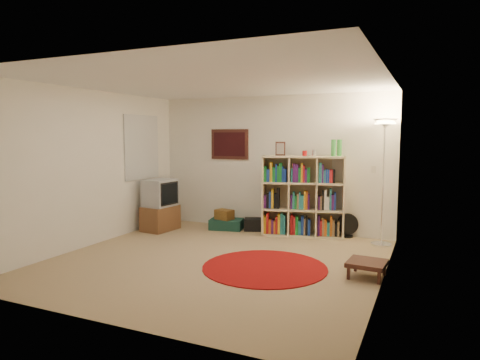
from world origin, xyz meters
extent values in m
cube|color=#A1845E|center=(0.00, 0.00, -0.01)|extent=(4.50, 4.50, 0.02)
cube|color=white|center=(0.00, 0.00, 2.51)|extent=(4.50, 4.50, 0.02)
cube|color=white|center=(0.00, 2.26, 1.25)|extent=(4.50, 0.02, 2.50)
cube|color=white|center=(0.00, -2.26, 1.25)|extent=(4.50, 0.02, 2.50)
cube|color=white|center=(-2.26, 0.00, 1.25)|extent=(0.02, 4.50, 2.50)
cube|color=white|center=(2.26, 0.00, 1.25)|extent=(0.02, 4.50, 2.50)
cube|color=#341712|center=(-0.85, 2.23, 1.60)|extent=(0.78, 0.04, 0.58)
cube|color=#380B10|center=(-0.85, 2.21, 1.60)|extent=(0.66, 0.01, 0.46)
cube|color=white|center=(-2.23, 1.30, 1.55)|extent=(0.03, 1.00, 1.20)
cube|color=beige|center=(1.85, 2.24, 1.20)|extent=(0.08, 0.01, 0.12)
cube|color=beige|center=(0.70, 1.96, 0.02)|extent=(1.47, 0.72, 0.03)
cube|color=beige|center=(0.70, 1.96, 1.40)|extent=(1.47, 0.72, 0.03)
cube|color=beige|center=(0.03, 1.80, 0.71)|extent=(0.12, 0.40, 1.42)
cube|color=beige|center=(1.38, 2.12, 0.71)|extent=(0.12, 0.40, 1.42)
cube|color=beige|center=(0.66, 2.15, 0.71)|extent=(1.38, 0.35, 1.42)
cube|color=beige|center=(0.47, 1.90, 0.71)|extent=(0.12, 0.38, 1.36)
cube|color=beige|center=(0.93, 2.01, 0.71)|extent=(0.12, 0.38, 1.36)
cube|color=beige|center=(0.70, 1.96, 0.47)|extent=(1.41, 0.69, 0.03)
cube|color=beige|center=(0.70, 1.96, 0.95)|extent=(1.41, 0.69, 0.03)
cube|color=gold|center=(0.07, 1.77, 0.19)|extent=(0.08, 0.17, 0.31)
cube|color=red|center=(0.12, 1.78, 0.22)|extent=(0.08, 0.17, 0.36)
cube|color=#CF6119|center=(0.16, 1.79, 0.16)|extent=(0.08, 0.17, 0.25)
cube|color=#4A1967|center=(0.20, 1.80, 0.16)|extent=(0.07, 0.17, 0.25)
cube|color=#CF6119|center=(0.24, 1.81, 0.15)|extent=(0.07, 0.17, 0.23)
cube|color=red|center=(0.28, 1.82, 0.19)|extent=(0.07, 0.17, 0.30)
cube|color=gold|center=(0.31, 1.82, 0.21)|extent=(0.08, 0.17, 0.35)
cube|color=teal|center=(0.36, 1.84, 0.22)|extent=(0.08, 0.17, 0.36)
cube|color=teal|center=(0.40, 1.85, 0.20)|extent=(0.08, 0.17, 0.33)
cube|color=#4A1967|center=(0.07, 1.77, 0.61)|extent=(0.08, 0.17, 0.23)
cube|color=black|center=(0.12, 1.78, 0.62)|extent=(0.08, 0.17, 0.25)
cube|color=#19389B|center=(0.16, 1.79, 0.64)|extent=(0.07, 0.17, 0.29)
cube|color=gold|center=(0.20, 1.80, 0.66)|extent=(0.08, 0.17, 0.34)
cube|color=black|center=(0.24, 1.81, 0.62)|extent=(0.08, 0.17, 0.26)
cube|color=black|center=(0.29, 1.82, 0.67)|extent=(0.08, 0.17, 0.35)
cube|color=#198130|center=(0.07, 1.77, 1.09)|extent=(0.08, 0.17, 0.28)
cube|color=#19389B|center=(0.12, 1.78, 1.07)|extent=(0.09, 0.17, 0.23)
cube|color=gold|center=(0.17, 1.79, 1.13)|extent=(0.08, 0.17, 0.35)
cube|color=#198130|center=(0.22, 1.80, 1.08)|extent=(0.08, 0.17, 0.27)
cube|color=#19389B|center=(0.26, 1.81, 1.11)|extent=(0.06, 0.16, 0.32)
cube|color=#198130|center=(0.29, 1.82, 1.10)|extent=(0.06, 0.16, 0.29)
cube|color=#198130|center=(0.33, 1.83, 1.12)|extent=(0.08, 0.17, 0.34)
cube|color=#19389B|center=(0.37, 1.84, 1.09)|extent=(0.06, 0.16, 0.28)
cube|color=#19389B|center=(0.41, 1.85, 1.07)|extent=(0.08, 0.17, 0.24)
cube|color=red|center=(0.53, 1.88, 0.21)|extent=(0.08, 0.17, 0.35)
cube|color=red|center=(0.57, 1.89, 0.19)|extent=(0.08, 0.17, 0.32)
cube|color=#198130|center=(0.62, 1.90, 0.20)|extent=(0.08, 0.17, 0.32)
cube|color=teal|center=(0.67, 1.91, 0.16)|extent=(0.08, 0.17, 0.24)
cube|color=#19389B|center=(0.71, 1.92, 0.20)|extent=(0.08, 0.17, 0.33)
cube|color=#8E724D|center=(0.75, 1.93, 0.18)|extent=(0.06, 0.16, 0.29)
cube|color=black|center=(0.78, 1.94, 0.20)|extent=(0.07, 0.17, 0.33)
cube|color=#19389B|center=(0.83, 1.95, 0.17)|extent=(0.08, 0.17, 0.27)
cube|color=#4A1967|center=(0.52, 1.87, 0.61)|extent=(0.07, 0.16, 0.24)
cube|color=teal|center=(0.56, 1.88, 0.64)|extent=(0.07, 0.17, 0.30)
cube|color=#198130|center=(0.60, 1.89, 0.61)|extent=(0.07, 0.17, 0.23)
cube|color=#8E724D|center=(0.63, 1.90, 0.63)|extent=(0.07, 0.16, 0.27)
cube|color=teal|center=(0.66, 1.91, 0.64)|extent=(0.06, 0.16, 0.30)
cube|color=teal|center=(0.70, 1.92, 0.61)|extent=(0.09, 0.17, 0.24)
cube|color=gold|center=(0.75, 1.93, 0.65)|extent=(0.06, 0.16, 0.32)
cube|color=#CF6119|center=(0.78, 1.94, 0.65)|extent=(0.07, 0.17, 0.31)
cube|color=#4A1967|center=(0.81, 1.94, 0.62)|extent=(0.06, 0.16, 0.26)
cube|color=teal|center=(0.52, 1.87, 1.07)|extent=(0.06, 0.16, 0.24)
cube|color=#4A1967|center=(0.56, 1.88, 1.12)|extent=(0.08, 0.17, 0.34)
cube|color=#4A1967|center=(0.61, 1.89, 1.11)|extent=(0.08, 0.17, 0.32)
cube|color=#198130|center=(0.65, 1.91, 1.08)|extent=(0.08, 0.17, 0.27)
cube|color=gold|center=(0.69, 1.91, 1.12)|extent=(0.06, 0.16, 0.34)
cube|color=red|center=(0.72, 1.92, 1.10)|extent=(0.07, 0.16, 0.31)
cube|color=#4A1967|center=(0.76, 1.93, 1.07)|extent=(0.07, 0.17, 0.24)
cube|color=#198130|center=(0.80, 1.94, 1.08)|extent=(0.08, 0.17, 0.26)
cube|color=#4A1967|center=(0.99, 1.98, 0.21)|extent=(0.07, 0.17, 0.35)
cube|color=red|center=(1.03, 1.99, 0.17)|extent=(0.07, 0.17, 0.27)
cube|color=#8E724D|center=(1.06, 2.00, 0.19)|extent=(0.06, 0.16, 0.31)
cube|color=#CF6119|center=(1.10, 2.01, 0.17)|extent=(0.08, 0.17, 0.28)
cube|color=teal|center=(1.15, 2.02, 0.16)|extent=(0.08, 0.17, 0.24)
cube|color=#CF6119|center=(1.19, 2.03, 0.20)|extent=(0.07, 0.17, 0.34)
cube|color=#8E724D|center=(1.23, 2.04, 0.18)|extent=(0.08, 0.17, 0.28)
cube|color=black|center=(1.27, 2.05, 0.15)|extent=(0.07, 0.17, 0.22)
cube|color=#8E724D|center=(1.31, 2.06, 0.17)|extent=(0.07, 0.17, 0.26)
cube|color=#4A1967|center=(0.98, 1.98, 0.61)|extent=(0.07, 0.16, 0.23)
cube|color=#8E724D|center=(1.02, 1.99, 0.61)|extent=(0.06, 0.16, 0.24)
cube|color=black|center=(1.05, 2.00, 0.66)|extent=(0.07, 0.17, 0.32)
cube|color=white|center=(1.09, 2.01, 0.67)|extent=(0.07, 0.17, 0.35)
cube|color=white|center=(1.13, 2.02, 0.61)|extent=(0.08, 0.17, 0.23)
cube|color=teal|center=(1.17, 2.03, 0.67)|extent=(0.07, 0.16, 0.36)
cube|color=#4A1967|center=(1.21, 2.04, 0.62)|extent=(0.07, 0.17, 0.26)
cube|color=#19389B|center=(1.25, 2.05, 0.64)|extent=(0.07, 0.16, 0.30)
cube|color=teal|center=(0.99, 1.99, 1.13)|extent=(0.09, 0.17, 0.35)
cube|color=#4A1967|center=(1.04, 2.00, 1.11)|extent=(0.07, 0.16, 0.32)
cube|color=teal|center=(1.07, 2.00, 1.06)|extent=(0.06, 0.16, 0.23)
cube|color=#19389B|center=(1.10, 2.01, 1.07)|extent=(0.07, 0.16, 0.25)
cube|color=#19389B|center=(1.13, 2.02, 1.07)|extent=(0.07, 0.16, 0.24)
cube|color=red|center=(1.17, 2.03, 1.07)|extent=(0.09, 0.17, 0.24)
cube|color=black|center=(1.22, 2.04, 1.07)|extent=(0.07, 0.17, 0.24)
cube|color=#341712|center=(0.30, 1.88, 1.54)|extent=(0.17, 0.06, 0.24)
cube|color=gray|center=(0.31, 1.87, 1.54)|extent=(0.13, 0.04, 0.19)
cylinder|color=#A80F0F|center=(0.72, 1.96, 1.46)|extent=(0.10, 0.10, 0.09)
cylinder|color=white|center=(0.88, 2.00, 1.47)|extent=(0.09, 0.09, 0.11)
cylinder|color=green|center=(1.20, 2.04, 1.56)|extent=(0.10, 0.10, 0.28)
cylinder|color=green|center=(1.29, 2.13, 1.56)|extent=(0.10, 0.10, 0.28)
cylinder|color=white|center=(2.05, 1.85, 0.02)|extent=(0.39, 0.39, 0.03)
cylinder|color=white|center=(2.05, 1.85, 0.98)|extent=(0.03, 0.03, 1.89)
cone|color=white|center=(2.05, 1.85, 1.96)|extent=(0.47, 0.47, 0.15)
cylinder|color=#FFD88C|center=(2.05, 1.85, 1.96)|extent=(0.38, 0.38, 0.02)
cylinder|color=black|center=(1.45, 2.20, 0.02)|extent=(0.23, 0.23, 0.03)
cylinder|color=black|center=(1.45, 2.20, 0.11)|extent=(0.05, 0.05, 0.15)
cylinder|color=black|center=(1.45, 2.17, 0.24)|extent=(0.37, 0.15, 0.36)
cube|color=brown|center=(-1.86, 1.32, 0.23)|extent=(0.53, 0.70, 0.46)
cube|color=#AAAAAF|center=(-1.86, 1.32, 0.71)|extent=(0.51, 0.59, 0.50)
cube|color=black|center=(-1.63, 1.30, 0.71)|extent=(0.07, 0.47, 0.42)
cube|color=black|center=(-1.63, 1.29, 0.71)|extent=(0.06, 0.42, 0.36)
cube|color=#13352C|center=(-0.76, 1.89, 0.10)|extent=(0.67, 0.51, 0.19)
cube|color=brown|center=(-0.79, 1.86, 0.29)|extent=(0.37, 0.30, 0.18)
cube|color=black|center=(-0.26, 2.01, 0.11)|extent=(0.40, 0.36, 0.23)
cylinder|color=silver|center=(0.07, 1.94, 0.14)|extent=(0.16, 0.16, 0.27)
cylinder|color=maroon|center=(0.75, -0.04, 0.01)|extent=(1.68, 1.68, 0.01)
cube|color=#341712|center=(2.05, 0.13, 0.18)|extent=(0.49, 0.49, 0.05)
cube|color=#341712|center=(1.86, -0.04, 0.08)|extent=(0.04, 0.04, 0.16)
cube|color=#341712|center=(2.22, -0.07, 0.08)|extent=(0.04, 0.04, 0.16)
cube|color=#341712|center=(1.89, 0.32, 0.08)|extent=(0.04, 0.04, 0.16)
cube|color=#341712|center=(2.25, 0.29, 0.08)|extent=(0.04, 0.04, 0.16)
camera|label=1|loc=(2.73, -5.27, 1.78)|focal=32.00mm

